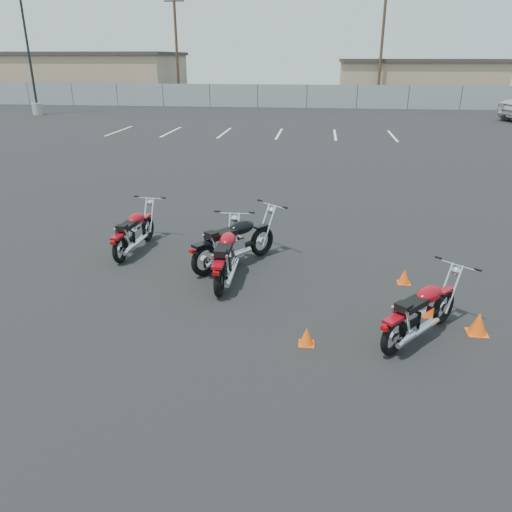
# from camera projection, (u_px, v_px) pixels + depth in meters

# --- Properties ---
(ground) EXTENTS (120.00, 120.00, 0.00)m
(ground) POSITION_uv_depth(u_px,v_px,m) (240.00, 304.00, 8.37)
(ground) COLOR black
(ground) RESTS_ON ground
(motorcycle_front_red) EXTENTS (0.76, 1.96, 0.96)m
(motorcycle_front_red) POSITION_uv_depth(u_px,v_px,m) (134.00, 232.00, 10.53)
(motorcycle_front_red) COLOR black
(motorcycle_front_red) RESTS_ON ground
(motorcycle_second_black) EXTENTS (1.71, 1.95, 1.07)m
(motorcycle_second_black) POSITION_uv_depth(u_px,v_px,m) (235.00, 242.00, 9.78)
(motorcycle_second_black) COLOR black
(motorcycle_second_black) RESTS_ON ground
(motorcycle_third_red) EXTENTS (0.81, 2.09, 1.02)m
(motorcycle_third_red) POSITION_uv_depth(u_px,v_px,m) (227.00, 256.00, 9.16)
(motorcycle_third_red) COLOR black
(motorcycle_third_red) RESTS_ON ground
(motorcycle_rear_red) EXTENTS (1.55, 1.69, 0.95)m
(motorcycle_rear_red) POSITION_uv_depth(u_px,v_px,m) (421.00, 312.00, 7.22)
(motorcycle_rear_red) COLOR black
(motorcycle_rear_red) RESTS_ON ground
(training_cone_near) EXTENTS (0.23, 0.23, 0.28)m
(training_cone_near) POSITION_uv_depth(u_px,v_px,m) (404.00, 276.00, 9.11)
(training_cone_near) COLOR #FE530D
(training_cone_near) RESTS_ON ground
(training_cone_far) EXTENTS (0.29, 0.29, 0.35)m
(training_cone_far) POSITION_uv_depth(u_px,v_px,m) (478.00, 323.00, 7.44)
(training_cone_far) COLOR #FE530D
(training_cone_far) RESTS_ON ground
(training_cone_extra) EXTENTS (0.23, 0.23, 0.27)m
(training_cone_extra) POSITION_uv_depth(u_px,v_px,m) (307.00, 336.00, 7.17)
(training_cone_extra) COLOR #FE530D
(training_cone_extra) RESTS_ON ground
(light_pole_west) EXTENTS (0.80, 0.70, 10.84)m
(light_pole_west) POSITION_uv_depth(u_px,v_px,m) (32.00, 72.00, 34.80)
(light_pole_west) COLOR gray
(light_pole_west) RESTS_ON ground
(chainlink_fence) EXTENTS (80.06, 0.06, 1.80)m
(chainlink_fence) POSITION_uv_depth(u_px,v_px,m) (307.00, 96.00, 40.28)
(chainlink_fence) COLOR gray
(chainlink_fence) RESTS_ON ground
(tan_building_west) EXTENTS (18.40, 10.40, 4.30)m
(tan_building_west) POSITION_uv_depth(u_px,v_px,m) (84.00, 76.00, 48.82)
(tan_building_west) COLOR tan
(tan_building_west) RESTS_ON ground
(tan_building_east) EXTENTS (14.40, 9.40, 3.70)m
(tan_building_east) POSITION_uv_depth(u_px,v_px,m) (416.00, 80.00, 47.04)
(tan_building_east) COLOR tan
(tan_building_east) RESTS_ON ground
(utility_pole_b) EXTENTS (1.80, 0.24, 9.00)m
(utility_pole_b) POSITION_uv_depth(u_px,v_px,m) (177.00, 47.00, 44.87)
(utility_pole_b) COLOR #402B1D
(utility_pole_b) RESTS_ON ground
(utility_pole_c) EXTENTS (1.80, 0.24, 9.00)m
(utility_pole_c) POSITION_uv_depth(u_px,v_px,m) (382.00, 46.00, 41.86)
(utility_pole_c) COLOR #402B1D
(utility_pole_c) RESTS_ON ground
(parking_line_stripes) EXTENTS (15.12, 4.00, 0.01)m
(parking_line_stripes) POSITION_uv_depth(u_px,v_px,m) (251.00, 133.00, 27.08)
(parking_line_stripes) COLOR silver
(parking_line_stripes) RESTS_ON ground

